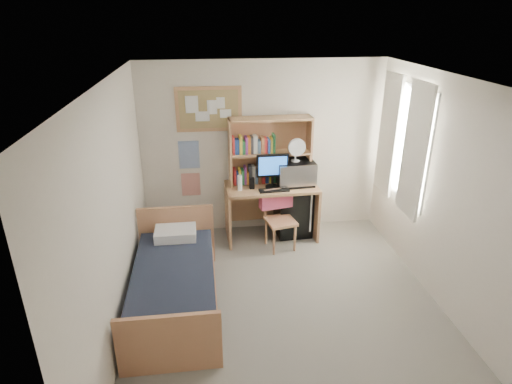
{
  "coord_description": "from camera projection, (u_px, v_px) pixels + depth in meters",
  "views": [
    {
      "loc": [
        -0.85,
        -4.0,
        3.22
      ],
      "look_at": [
        -0.21,
        1.2,
        0.98
      ],
      "focal_mm": 30.0,
      "sensor_mm": 36.0,
      "label": 1
    }
  ],
  "objects": [
    {
      "name": "bulletin_board",
      "position": [
        209.0,
        109.0,
        6.07
      ],
      "size": [
        0.94,
        0.03,
        0.64
      ],
      "primitive_type": "cube",
      "color": "#A18B55",
      "rests_on": "wall_back"
    },
    {
      "name": "wall_back",
      "position": [
        263.0,
        149.0,
        6.41
      ],
      "size": [
        3.6,
        0.04,
        2.6
      ],
      "primitive_type": "cube",
      "color": "silver",
      "rests_on": "floor"
    },
    {
      "name": "poster_japan",
      "position": [
        191.0,
        184.0,
        6.48
      ],
      "size": [
        0.28,
        0.01,
        0.36
      ],
      "primitive_type": "cube",
      "color": "red",
      "rests_on": "wall_back"
    },
    {
      "name": "desk_fan",
      "position": [
        296.0,
        151.0,
        6.17
      ],
      "size": [
        0.27,
        0.27,
        0.32
      ],
      "primitive_type": "cylinder",
      "rotation": [
        0.0,
        0.0,
        0.05
      ],
      "color": "white",
      "rests_on": "microwave"
    },
    {
      "name": "mini_fridge",
      "position": [
        293.0,
        207.0,
        6.55
      ],
      "size": [
        0.54,
        0.54,
        0.87
      ],
      "primitive_type": "cube",
      "rotation": [
        0.0,
        0.0,
        0.05
      ],
      "color": "black",
      "rests_on": "floor"
    },
    {
      "name": "wall_right",
      "position": [
        451.0,
        199.0,
        4.69
      ],
      "size": [
        0.04,
        4.2,
        2.6
      ],
      "primitive_type": "cube",
      "color": "silver",
      "rests_on": "floor"
    },
    {
      "name": "hoodie",
      "position": [
        276.0,
        200.0,
        6.2
      ],
      "size": [
        0.5,
        0.24,
        0.23
      ],
      "primitive_type": "cube",
      "rotation": [
        0.0,
        0.0,
        0.21
      ],
      "color": "#F95E8A",
      "rests_on": "desk_chair"
    },
    {
      "name": "ceiling",
      "position": [
        294.0,
        82.0,
        3.98
      ],
      "size": [
        3.6,
        4.2,
        0.02
      ],
      "primitive_type": "cube",
      "color": "white",
      "rests_on": "wall_back"
    },
    {
      "name": "microwave",
      "position": [
        295.0,
        171.0,
        6.3
      ],
      "size": [
        0.57,
        0.45,
        0.32
      ],
      "primitive_type": "cube",
      "rotation": [
        0.0,
        0.0,
        0.05
      ],
      "color": "#BABABF",
      "rests_on": "mini_fridge"
    },
    {
      "name": "wall_left",
      "position": [
        114.0,
        217.0,
        4.29
      ],
      "size": [
        0.04,
        4.2,
        2.6
      ],
      "primitive_type": "cube",
      "color": "silver",
      "rests_on": "floor"
    },
    {
      "name": "floor",
      "position": [
        286.0,
        309.0,
        5.01
      ],
      "size": [
        3.6,
        4.2,
        0.02
      ],
      "primitive_type": "cube",
      "color": "gray",
      "rests_on": "ground"
    },
    {
      "name": "water_bottle",
      "position": [
        240.0,
        183.0,
        6.07
      ],
      "size": [
        0.07,
        0.07,
        0.23
      ],
      "primitive_type": "cylinder",
      "rotation": [
        0.0,
        0.0,
        0.03
      ],
      "color": "white",
      "rests_on": "desk"
    },
    {
      "name": "monitor",
      "position": [
        273.0,
        171.0,
        6.12
      ],
      "size": [
        0.47,
        0.05,
        0.5
      ],
      "primitive_type": "cube",
      "rotation": [
        0.0,
        0.0,
        0.03
      ],
      "color": "black",
      "rests_on": "desk"
    },
    {
      "name": "desk",
      "position": [
        271.0,
        211.0,
        6.44
      ],
      "size": [
        1.36,
        0.72,
        0.84
      ],
      "primitive_type": "cube",
      "rotation": [
        0.0,
        0.0,
        0.03
      ],
      "color": "tan",
      "rests_on": "floor"
    },
    {
      "name": "speaker_left",
      "position": [
        252.0,
        183.0,
        6.15
      ],
      "size": [
        0.07,
        0.07,
        0.17
      ],
      "primitive_type": "cube",
      "rotation": [
        0.0,
        0.0,
        0.03
      ],
      "color": "black",
      "rests_on": "desk"
    },
    {
      "name": "bed",
      "position": [
        175.0,
        289.0,
        4.91
      ],
      "size": [
        0.96,
        1.9,
        0.52
      ],
      "primitive_type": "cube",
      "rotation": [
        0.0,
        0.0,
        0.01
      ],
      "color": "black",
      "rests_on": "floor"
    },
    {
      "name": "poster_wave",
      "position": [
        189.0,
        155.0,
        6.3
      ],
      "size": [
        0.3,
        0.01,
        0.42
      ],
      "primitive_type": "cube",
      "color": "#254C97",
      "rests_on": "wall_back"
    },
    {
      "name": "wall_front",
      "position": [
        357.0,
        355.0,
        2.58
      ],
      "size": [
        3.6,
        0.04,
        2.6
      ],
      "primitive_type": "cube",
      "color": "silver",
      "rests_on": "floor"
    },
    {
      "name": "desk_chair",
      "position": [
        281.0,
        221.0,
        6.12
      ],
      "size": [
        0.52,
        0.52,
        0.87
      ],
      "primitive_type": "cube",
      "rotation": [
        0.0,
        0.0,
        0.21
      ],
      "color": "tan",
      "rests_on": "floor"
    },
    {
      "name": "curtain_right",
      "position": [
        388.0,
        134.0,
        6.03
      ],
      "size": [
        0.04,
        0.55,
        1.7
      ],
      "primitive_type": "cube",
      "color": "white",
      "rests_on": "wall_right"
    },
    {
      "name": "hutch",
      "position": [
        270.0,
        151.0,
        6.22
      ],
      "size": [
        1.21,
        0.34,
        0.98
      ],
      "primitive_type": "cube",
      "rotation": [
        0.0,
        0.0,
        0.03
      ],
      "color": "tan",
      "rests_on": "desk"
    },
    {
      "name": "speaker_right",
      "position": [
        293.0,
        181.0,
        6.23
      ],
      "size": [
        0.07,
        0.07,
        0.16
      ],
      "primitive_type": "cube",
      "rotation": [
        0.0,
        0.0,
        0.03
      ],
      "color": "black",
      "rests_on": "desk"
    },
    {
      "name": "window_unit",
      "position": [
        403.0,
        142.0,
        5.67
      ],
      "size": [
        0.1,
        1.4,
        1.7
      ],
      "primitive_type": "cube",
      "color": "white",
      "rests_on": "wall_right"
    },
    {
      "name": "curtain_left",
      "position": [
        414.0,
        152.0,
        5.3
      ],
      "size": [
        0.04,
        0.55,
        1.7
      ],
      "primitive_type": "cube",
      "color": "white",
      "rests_on": "wall_right"
    },
    {
      "name": "pillow",
      "position": [
        175.0,
        233.0,
        5.47
      ],
      "size": [
        0.52,
        0.37,
        0.12
      ],
      "primitive_type": "cube",
      "rotation": [
        0.0,
        0.0,
        0.01
      ],
      "color": "white",
      "rests_on": "bed"
    },
    {
      "name": "keyboard",
      "position": [
        274.0,
        190.0,
        6.09
      ],
      "size": [
        0.44,
        0.15,
        0.02
      ],
      "primitive_type": "cube",
      "rotation": [
        0.0,
        0.0,
        0.03
      ],
      "color": "black",
      "rests_on": "desk"
    }
  ]
}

